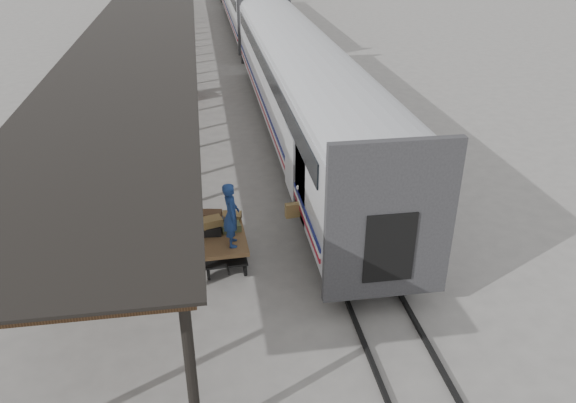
# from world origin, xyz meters

# --- Properties ---
(ground) EXTENTS (160.00, 160.00, 0.00)m
(ground) POSITION_xyz_m (0.00, 0.00, 0.00)
(ground) COLOR slate
(ground) RESTS_ON ground
(rails) EXTENTS (1.54, 150.00, 0.12)m
(rails) POSITION_xyz_m (3.20, 34.00, 0.06)
(rails) COLOR black
(rails) RESTS_ON ground
(baggage_cart) EXTENTS (1.34, 2.44, 0.86)m
(baggage_cart) POSITION_xyz_m (-0.53, -0.69, 0.65)
(baggage_cart) COLOR brown
(baggage_cart) RESTS_ON ground
(suitcase_stack) EXTENTS (1.30, 1.20, 0.46)m
(suitcase_stack) POSITION_xyz_m (-0.68, -0.39, 1.04)
(suitcase_stack) COLOR #353538
(suitcase_stack) RESTS_ON baggage_cart
(luggage_tug) EXTENTS (1.50, 1.86, 1.43)m
(luggage_tug) POSITION_xyz_m (-2.18, 15.12, 0.65)
(luggage_tug) COLOR maroon
(luggage_tug) RESTS_ON ground
(porter) EXTENTS (0.45, 0.68, 1.83)m
(porter) POSITION_xyz_m (-0.28, -1.34, 1.77)
(porter) COLOR navy
(porter) RESTS_ON baggage_cart
(pedestrian) EXTENTS (1.24, 0.78, 1.97)m
(pedestrian) POSITION_xyz_m (-1.95, 15.79, 0.98)
(pedestrian) COLOR black
(pedestrian) RESTS_ON ground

